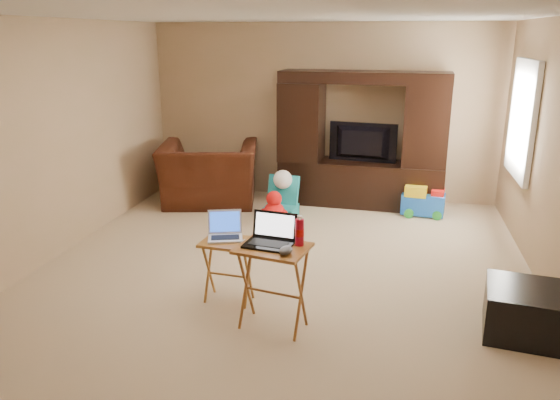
% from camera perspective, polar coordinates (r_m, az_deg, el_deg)
% --- Properties ---
extents(floor, '(5.50, 5.50, 0.00)m').
position_cam_1_polar(floor, '(5.72, 0.42, -7.11)').
color(floor, beige).
rests_on(floor, ground).
extents(ceiling, '(5.50, 5.50, 0.00)m').
position_cam_1_polar(ceiling, '(5.23, 0.48, 18.78)').
color(ceiling, silver).
rests_on(ceiling, ground).
extents(wall_back, '(5.00, 0.00, 5.00)m').
position_cam_1_polar(wall_back, '(8.01, 4.46, 9.12)').
color(wall_back, tan).
rests_on(wall_back, ground).
extents(wall_front, '(5.00, 0.00, 5.00)m').
position_cam_1_polar(wall_front, '(2.81, -10.98, -6.04)').
color(wall_front, tan).
rests_on(wall_front, ground).
extents(wall_left, '(0.00, 5.50, 5.50)m').
position_cam_1_polar(wall_left, '(6.32, -22.47, 5.80)').
color(wall_left, tan).
rests_on(wall_left, ground).
extents(window_pane, '(0.00, 1.20, 1.20)m').
position_cam_1_polar(window_pane, '(6.88, 24.14, 7.69)').
color(window_pane, white).
rests_on(window_pane, ground).
extents(window_frame, '(0.06, 1.14, 1.34)m').
position_cam_1_polar(window_frame, '(6.88, 23.98, 7.71)').
color(window_frame, white).
rests_on(window_frame, ground).
extents(entertainment_center, '(2.30, 0.67, 1.86)m').
position_cam_1_polar(entertainment_center, '(7.67, 8.55, 6.23)').
color(entertainment_center, black).
rests_on(entertainment_center, floor).
extents(television, '(0.95, 0.25, 0.54)m').
position_cam_1_polar(television, '(7.64, 8.51, 5.88)').
color(television, black).
rests_on(television, entertainment_center).
extents(recliner, '(1.55, 1.42, 0.86)m').
position_cam_1_polar(recliner, '(7.80, -7.41, 2.70)').
color(recliner, '#40170D').
rests_on(recliner, floor).
extents(child_rocker, '(0.44, 0.50, 0.54)m').
position_cam_1_polar(child_rocker, '(7.18, 0.08, 0.26)').
color(child_rocker, teal).
rests_on(child_rocker, floor).
extents(plush_toy, '(0.38, 0.32, 0.42)m').
position_cam_1_polar(plush_toy, '(7.00, -0.62, -0.70)').
color(plush_toy, red).
rests_on(plush_toy, floor).
extents(push_toy, '(0.61, 0.47, 0.42)m').
position_cam_1_polar(push_toy, '(7.52, 14.74, -0.02)').
color(push_toy, blue).
rests_on(push_toy, floor).
extents(ottoman, '(0.70, 0.70, 0.40)m').
position_cam_1_polar(ottoman, '(4.88, 24.28, -10.57)').
color(ottoman, black).
rests_on(ottoman, floor).
extents(tray_table_left, '(0.48, 0.40, 0.58)m').
position_cam_1_polar(tray_table_left, '(4.97, -5.41, -7.39)').
color(tray_table_left, '#AC6C29').
rests_on(tray_table_left, floor).
extents(tray_table_right, '(0.62, 0.54, 0.71)m').
position_cam_1_polar(tray_table_right, '(4.49, -0.74, -9.15)').
color(tray_table_right, '#976024').
rests_on(tray_table_right, floor).
extents(laptop_left, '(0.37, 0.33, 0.24)m').
position_cam_1_polar(laptop_left, '(4.85, -5.78, -2.79)').
color(laptop_left, silver).
rests_on(laptop_left, tray_table_left).
extents(laptop_right, '(0.41, 0.35, 0.24)m').
position_cam_1_polar(laptop_right, '(4.33, -1.22, -3.30)').
color(laptop_right, black).
rests_on(laptop_right, tray_table_right).
extents(mouse_left, '(0.10, 0.13, 0.05)m').
position_cam_1_polar(mouse_left, '(4.74, -3.61, -4.48)').
color(mouse_left, white).
rests_on(mouse_left, tray_table_left).
extents(mouse_right, '(0.12, 0.16, 0.06)m').
position_cam_1_polar(mouse_right, '(4.20, 0.62, -5.27)').
color(mouse_right, '#424248').
rests_on(mouse_right, tray_table_right).
extents(water_bottle, '(0.07, 0.07, 0.22)m').
position_cam_1_polar(water_bottle, '(4.34, 2.05, -3.39)').
color(water_bottle, '#B80B21').
rests_on(water_bottle, tray_table_right).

